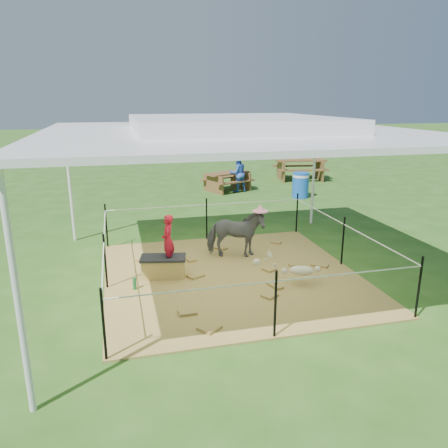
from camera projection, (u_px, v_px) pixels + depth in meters
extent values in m
plane|color=#2D5919|center=(232.00, 276.00, 8.14)|extent=(90.00, 90.00, 0.00)
cube|color=brown|center=(232.00, 276.00, 8.14)|extent=(4.60, 4.60, 0.03)
cylinder|color=silver|center=(70.00, 186.00, 9.87)|extent=(0.07, 0.07, 2.60)
cylinder|color=silver|center=(314.00, 175.00, 11.28)|extent=(0.07, 0.07, 2.60)
cylinder|color=silver|center=(17.00, 299.00, 4.28)|extent=(0.07, 0.07, 2.60)
cube|color=white|center=(233.00, 132.00, 7.41)|extent=(6.30, 6.30, 0.08)
cube|color=white|center=(233.00, 123.00, 7.37)|extent=(3.30, 3.30, 0.22)
cylinder|color=black|center=(106.00, 226.00, 9.57)|extent=(0.04, 0.04, 1.00)
cylinder|color=black|center=(207.00, 219.00, 10.10)|extent=(0.04, 0.04, 1.00)
cylinder|color=black|center=(297.00, 213.00, 10.63)|extent=(0.04, 0.04, 1.00)
cylinder|color=black|center=(105.00, 262.00, 7.47)|extent=(0.04, 0.04, 1.00)
cylinder|color=black|center=(343.00, 242.00, 8.53)|extent=(0.04, 0.04, 1.00)
cylinder|color=black|center=(104.00, 325.00, 5.38)|extent=(0.04, 0.04, 1.00)
cylinder|color=black|center=(275.00, 305.00, 5.90)|extent=(0.04, 0.04, 1.00)
cylinder|color=black|center=(419.00, 288.00, 6.43)|extent=(0.04, 0.04, 1.00)
cylinder|color=white|center=(206.00, 205.00, 10.00)|extent=(4.50, 0.02, 0.02)
cylinder|color=white|center=(276.00, 281.00, 5.81)|extent=(4.50, 0.02, 0.02)
cylinder|color=white|center=(344.00, 224.00, 8.43)|extent=(0.02, 4.50, 0.02)
cylinder|color=white|center=(104.00, 242.00, 7.38)|extent=(0.02, 4.50, 0.02)
cube|color=#B38D41|center=(163.00, 268.00, 8.02)|extent=(0.83, 0.52, 0.34)
cube|color=black|center=(163.00, 258.00, 7.97)|extent=(0.89, 0.57, 0.04)
imported|color=red|center=(168.00, 234.00, 7.87)|extent=(0.28, 0.37, 0.92)
cylinder|color=#186F32|center=(135.00, 283.00, 7.49)|extent=(0.07, 0.07, 0.21)
imported|color=#505156|center=(235.00, 234.00, 8.92)|extent=(1.28, 0.82, 0.99)
cylinder|color=pink|center=(235.00, 207.00, 8.76)|extent=(0.31, 0.31, 0.14)
cylinder|color=blue|center=(300.00, 185.00, 14.53)|extent=(0.65, 0.65, 0.84)
cube|color=brown|center=(227.00, 181.00, 15.66)|extent=(1.94, 1.71, 0.67)
cube|color=brown|center=(300.00, 169.00, 17.82)|extent=(2.23, 1.78, 0.84)
imported|color=blue|center=(238.00, 173.00, 15.38)|extent=(0.74, 0.63, 1.34)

